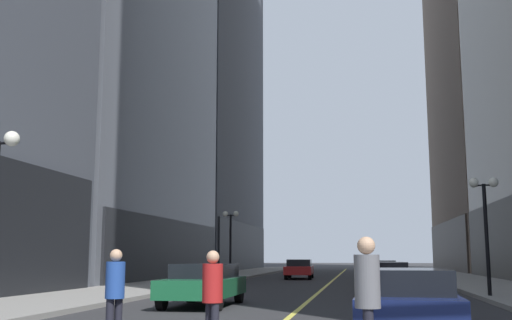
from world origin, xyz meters
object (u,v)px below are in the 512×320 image
car_red (299,268)px  pedestrian_in_grey_suit (367,294)px  car_green (204,283)px  car_yellow (381,272)px  car_maroon (386,277)px  pedestrian_in_blue_hoodie (115,289)px  street_lamp_left_far (231,229)px  street_lamp_right_mid (485,209)px  pedestrian_in_red_jacket (212,293)px  car_navy (407,301)px

car_red → pedestrian_in_grey_suit: (4.33, -34.35, 0.35)m
car_green → pedestrian_in_grey_suit: 11.83m
car_yellow → pedestrian_in_grey_suit: bearing=-92.1°
car_yellow → car_red: (-5.28, 8.36, 0.00)m
car_maroon → pedestrian_in_blue_hoodie: pedestrian_in_blue_hoodie is taller
car_green → car_red: (0.67, 23.64, 0.00)m
car_maroon → street_lamp_left_far: 16.15m
car_green → pedestrian_in_blue_hoodie: size_ratio=2.63×
car_red → street_lamp_right_mid: size_ratio=1.07×
pedestrian_in_grey_suit → car_red: bearing=97.2°
pedestrian_in_red_jacket → car_green: bearing=105.4°
pedestrian_in_grey_suit → car_green: bearing=115.0°
car_navy → street_lamp_right_mid: size_ratio=1.02×
car_green → street_lamp_right_mid: bearing=25.4°
car_navy → car_red: size_ratio=0.96×
car_yellow → car_red: same height
pedestrian_in_red_jacket → street_lamp_left_far: street_lamp_left_far is taller
car_green → pedestrian_in_grey_suit: (5.00, -10.72, 0.35)m
car_navy → car_yellow: (0.19, 22.13, -0.00)m
car_maroon → pedestrian_in_grey_suit: bearing=-93.0°
car_green → pedestrian_in_grey_suit: bearing=-65.0°
car_green → street_lamp_right_mid: (9.46, 4.50, 2.54)m
car_yellow → pedestrian_in_blue_hoodie: 24.48m
pedestrian_in_blue_hoodie → pedestrian_in_grey_suit: pedestrian_in_grey_suit is taller
pedestrian_in_red_jacket → street_lamp_right_mid: street_lamp_right_mid is taller
pedestrian_in_grey_suit → street_lamp_left_far: 31.51m
car_green → street_lamp_left_far: street_lamp_left_far is taller
car_navy → pedestrian_in_blue_hoodie: pedestrian_in_blue_hoodie is taller
car_navy → pedestrian_in_red_jacket: size_ratio=2.74×
car_yellow → pedestrian_in_blue_hoodie: pedestrian_in_blue_hoodie is taller
car_yellow → street_lamp_left_far: (-9.29, 4.31, 2.54)m
car_green → pedestrian_in_blue_hoodie: bearing=-86.0°
car_maroon → car_red: 17.83m
pedestrian_in_red_jacket → street_lamp_left_far: bearing=101.5°
car_yellow → pedestrian_in_grey_suit: (-0.95, -25.99, 0.35)m
car_navy → pedestrian_in_red_jacket: 3.95m
car_yellow → car_navy: bearing=-90.5°
car_red → street_lamp_left_far: street_lamp_left_far is taller
car_green → street_lamp_left_far: 20.04m
pedestrian_in_blue_hoodie → car_navy: bearing=18.8°
car_green → pedestrian_in_grey_suit: pedestrian_in_grey_suit is taller
pedestrian_in_blue_hoodie → street_lamp_left_far: bearing=98.0°
car_red → pedestrian_in_blue_hoodie: (-0.06, -32.25, 0.26)m
car_maroon → street_lamp_left_far: bearing=125.4°
car_red → street_lamp_left_far: (-4.01, -4.05, 2.54)m
pedestrian_in_red_jacket → car_yellow: bearing=81.9°
car_navy → pedestrian_in_grey_suit: size_ratio=2.49×
street_lamp_right_mid → car_maroon: bearing=149.5°
car_yellow → car_red: bearing=122.3°
car_navy → pedestrian_in_blue_hoodie: size_ratio=2.69×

